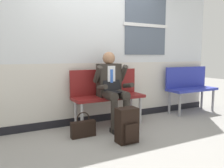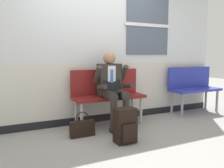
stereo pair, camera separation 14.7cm
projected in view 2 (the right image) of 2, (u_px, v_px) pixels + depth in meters
The scene contains 7 objects.
ground_plane at pixel (114, 132), 3.62m from camera, with size 18.00×18.00×0.00m, color gray.
station_wall at pixel (97, 46), 4.10m from camera, with size 5.30×0.17×2.76m.
bench_with_person at pixel (108, 92), 3.99m from camera, with size 1.26×0.42×0.97m.
bench_empty at pixel (193, 86), 4.84m from camera, with size 1.13×0.42×0.97m.
person_seated at pixel (113, 87), 3.79m from camera, with size 0.57×0.70×1.27m.
backpack at pixel (125, 126), 3.16m from camera, with size 0.29×0.23×0.49m.
handbag at pixel (82, 128), 3.41m from camera, with size 0.37×0.10×0.38m.
Camera 2 is at (-1.54, -3.14, 1.20)m, focal length 36.62 mm.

